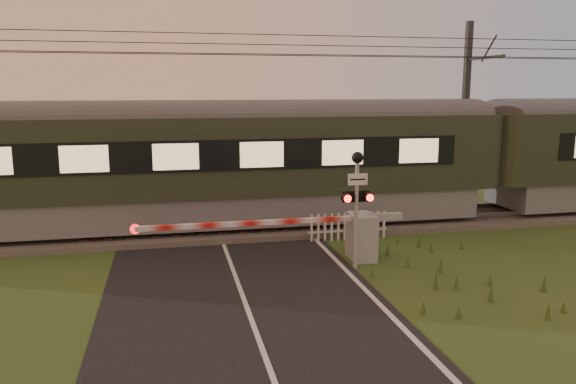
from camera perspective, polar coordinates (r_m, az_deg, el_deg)
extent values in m
plane|color=#31491C|center=(11.93, -4.23, -11.63)|extent=(160.00, 160.00, 0.00)
cube|color=black|center=(11.92, -4.23, -11.58)|extent=(6.00, 140.00, 0.02)
cube|color=#47423D|center=(18.07, -7.10, -3.76)|extent=(140.00, 3.40, 0.24)
cube|color=slate|center=(17.32, -6.90, -3.70)|extent=(140.00, 0.08, 0.14)
cube|color=slate|center=(18.72, -7.31, -2.63)|extent=(140.00, 0.08, 0.14)
cube|color=#2D2116|center=(18.03, -7.10, -3.36)|extent=(0.24, 2.20, 0.06)
cylinder|color=black|center=(17.24, -7.42, 13.79)|extent=(120.00, 0.02, 0.02)
cylinder|color=black|center=(17.84, -7.59, 13.67)|extent=(120.00, 0.02, 0.02)
cylinder|color=black|center=(17.59, -7.56, 15.68)|extent=(120.00, 0.02, 0.02)
cylinder|color=black|center=(17.56, -7.53, 14.71)|extent=(120.00, 0.02, 0.02)
cube|color=slate|center=(17.84, -11.20, -1.61)|extent=(19.14, 2.53, 0.95)
cube|color=#262E1E|center=(17.57, -11.39, 3.70)|extent=(19.94, 2.75, 2.37)
cylinder|color=#4C4C4F|center=(17.47, -11.53, 7.56)|extent=(19.94, 0.96, 0.96)
cube|color=#FFD893|center=(16.14, -11.32, 3.54)|extent=(17.15, 0.04, 0.74)
cube|color=gray|center=(15.05, 7.48, -4.52)|extent=(0.61, 0.94, 1.22)
cylinder|color=gray|center=(14.99, 6.88, -4.56)|extent=(0.13, 0.13, 1.22)
cube|color=gray|center=(15.13, 9.70, -2.47)|extent=(1.00, 0.18, 0.18)
cube|color=red|center=(14.22, -3.88, -3.19)|extent=(5.63, 0.12, 0.12)
cylinder|color=red|center=(14.11, -15.28, -3.65)|extent=(0.24, 0.04, 0.24)
cylinder|color=gray|center=(14.07, 6.94, -2.47)|extent=(0.10, 0.10, 2.69)
cube|color=white|center=(13.83, 7.10, 1.28)|extent=(0.49, 0.03, 0.29)
sphere|color=black|center=(13.82, 7.07, 3.49)|extent=(0.29, 0.29, 0.29)
cube|color=black|center=(13.97, 6.98, -0.50)|extent=(0.67, 0.05, 0.05)
cylinder|color=#FF140C|center=(13.71, 6.09, -0.69)|extent=(0.18, 0.02, 0.18)
cylinder|color=#FF140C|center=(13.90, 8.34, -0.59)|extent=(0.18, 0.02, 0.18)
cube|color=black|center=(14.01, 6.92, -0.46)|extent=(0.72, 0.02, 0.29)
cube|color=silver|center=(16.95, 6.10, -3.92)|extent=(2.47, 0.04, 0.06)
cube|color=silver|center=(16.86, 6.12, -2.69)|extent=(2.47, 0.04, 0.06)
cube|color=#2D2D30|center=(22.72, 17.51, 7.47)|extent=(0.22, 0.22, 6.94)
cube|color=#2D2D30|center=(21.73, 19.34, 12.75)|extent=(0.10, 2.40, 0.10)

